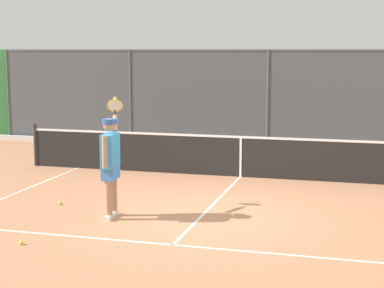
# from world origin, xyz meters

# --- Properties ---
(ground_plane) EXTENTS (60.00, 60.00, 0.00)m
(ground_plane) POSITION_xyz_m (0.00, 0.00, 0.00)
(ground_plane) COLOR #B27551
(court_line_markings) EXTENTS (8.34, 9.70, 0.01)m
(court_line_markings) POSITION_xyz_m (0.00, 1.94, 0.00)
(court_line_markings) COLOR white
(court_line_markings) RESTS_ON ground
(fence_backdrop) EXTENTS (20.13, 1.37, 2.95)m
(fence_backdrop) POSITION_xyz_m (0.00, -8.41, 1.46)
(fence_backdrop) COLOR #474C51
(fence_backdrop) RESTS_ON ground
(tennis_net) EXTENTS (10.71, 0.09, 1.07)m
(tennis_net) POSITION_xyz_m (0.00, -3.70, 0.49)
(tennis_net) COLOR #2D2D2D
(tennis_net) RESTS_ON ground
(tennis_player) EXTENTS (0.56, 1.42, 2.05)m
(tennis_player) POSITION_xyz_m (1.52, 0.40, 1.04)
(tennis_player) COLOR silver
(tennis_player) RESTS_ON ground
(tennis_ball_near_baseline) EXTENTS (0.07, 0.07, 0.07)m
(tennis_ball_near_baseline) POSITION_xyz_m (2.82, -0.18, 0.03)
(tennis_ball_near_baseline) COLOR #D6E042
(tennis_ball_near_baseline) RESTS_ON ground
(tennis_ball_by_sideline) EXTENTS (0.07, 0.07, 0.07)m
(tennis_ball_by_sideline) POSITION_xyz_m (2.23, 2.22, 0.03)
(tennis_ball_by_sideline) COLOR #D6E042
(tennis_ball_by_sideline) RESTS_ON ground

